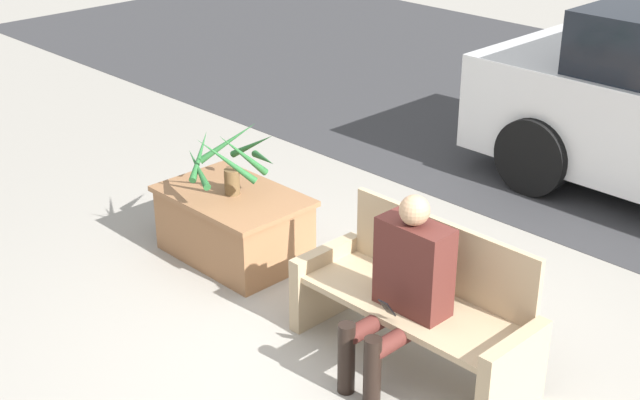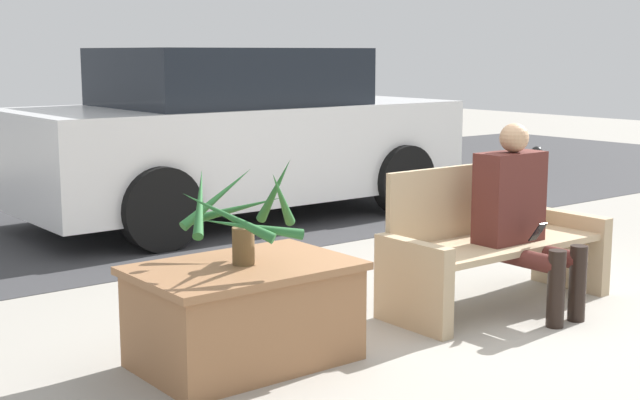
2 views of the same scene
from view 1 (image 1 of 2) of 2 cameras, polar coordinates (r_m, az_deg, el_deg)
ground_plane at (r=5.72m, az=1.86°, el=-10.14°), size 30.00×30.00×0.00m
bench at (r=5.55m, az=6.31°, el=-6.61°), size 1.59×0.58×0.89m
person_seated at (r=5.28m, az=5.38°, el=-5.30°), size 0.46×0.62×1.18m
planter_box at (r=6.79m, az=-5.53°, el=-1.47°), size 1.13×0.75×0.53m
potted_plant at (r=6.59m, az=-5.74°, el=2.56°), size 0.71×0.72×0.57m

